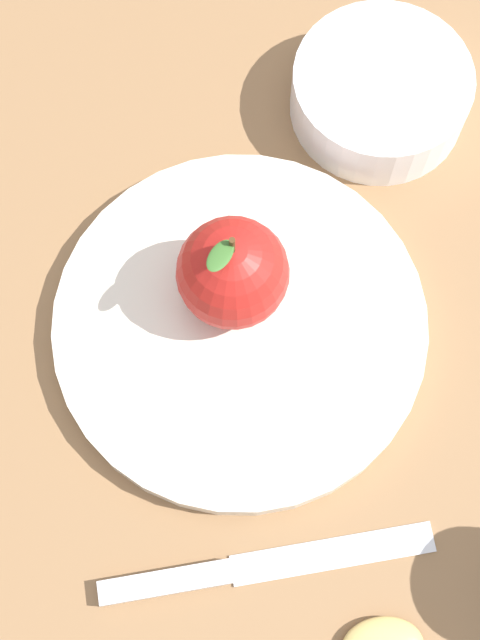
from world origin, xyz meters
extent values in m
plane|color=olive|center=(0.00, 0.00, 0.00)|extent=(2.40, 2.40, 0.00)
cylinder|color=silver|center=(-0.02, -0.01, 0.01)|extent=(0.24, 0.24, 0.02)
torus|color=silver|center=(-0.02, -0.01, 0.01)|extent=(0.24, 0.24, 0.01)
sphere|color=#B21E19|center=(-0.03, -0.02, 0.05)|extent=(0.07, 0.07, 0.07)
cylinder|color=#4C3319|center=(-0.03, -0.02, 0.09)|extent=(0.00, 0.00, 0.02)
ellipsoid|color=#386628|center=(-0.02, -0.02, 0.10)|extent=(0.03, 0.02, 0.01)
cylinder|color=white|center=(-0.20, -0.04, 0.02)|extent=(0.12, 0.12, 0.04)
torus|color=white|center=(-0.20, -0.04, 0.04)|extent=(0.12, 0.12, 0.01)
cylinder|color=#BBBBBD|center=(-0.20, -0.04, 0.03)|extent=(0.10, 0.10, 0.01)
cube|color=silver|center=(0.05, 0.13, 0.00)|extent=(0.10, 0.09, 0.00)
cube|color=silver|center=(0.13, 0.06, 0.01)|extent=(0.07, 0.06, 0.01)
camera|label=1|loc=(0.12, 0.11, 0.56)|focal=52.04mm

